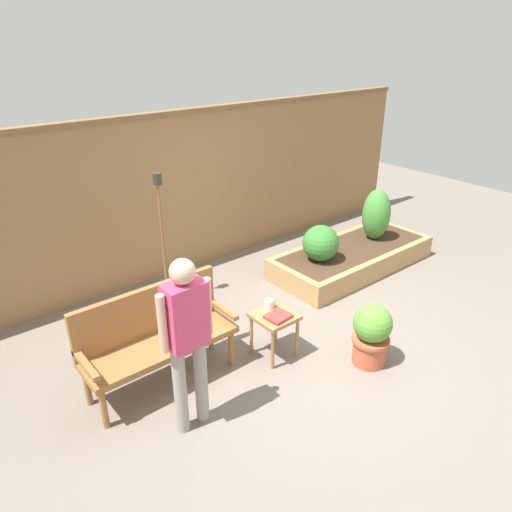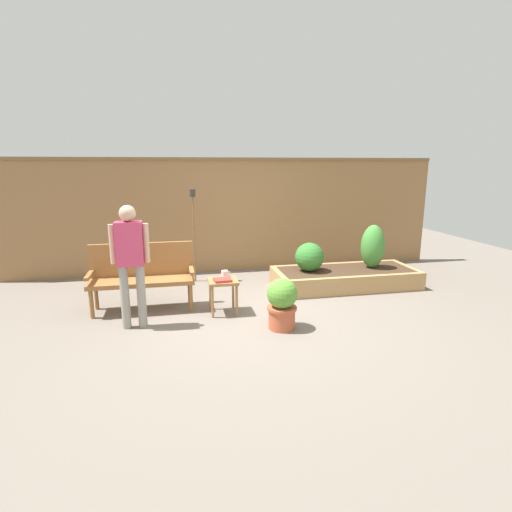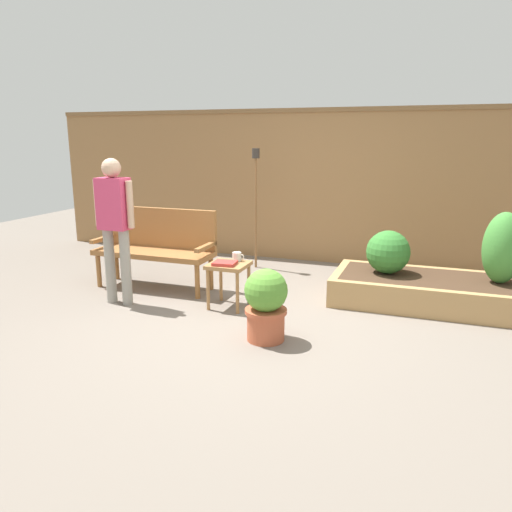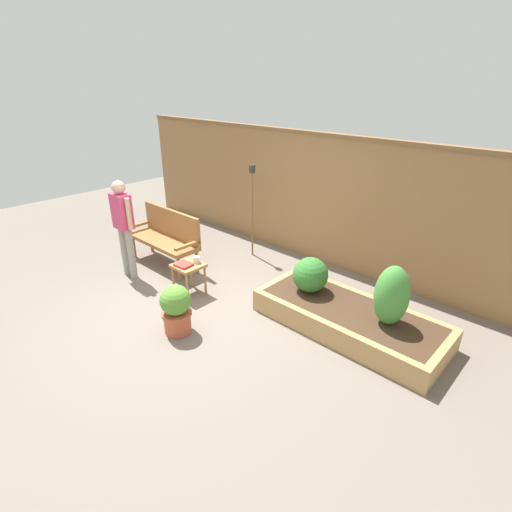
# 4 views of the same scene
# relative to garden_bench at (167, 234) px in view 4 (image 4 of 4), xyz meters

# --- Properties ---
(ground_plane) EXTENTS (14.00, 14.00, 0.00)m
(ground_plane) POSITION_rel_garden_bench_xyz_m (1.47, -0.70, -0.54)
(ground_plane) COLOR #70665B
(fence_back) EXTENTS (8.40, 0.14, 2.16)m
(fence_back) POSITION_rel_garden_bench_xyz_m (1.47, 1.90, 0.55)
(fence_back) COLOR olive
(fence_back) RESTS_ON ground_plane
(garden_bench) EXTENTS (1.44, 0.48, 0.94)m
(garden_bench) POSITION_rel_garden_bench_xyz_m (0.00, 0.00, 0.00)
(garden_bench) COLOR #936033
(garden_bench) RESTS_ON ground_plane
(side_table) EXTENTS (0.40, 0.40, 0.48)m
(side_table) POSITION_rel_garden_bench_xyz_m (1.10, -0.42, -0.15)
(side_table) COLOR #9E7042
(side_table) RESTS_ON ground_plane
(cup_on_table) EXTENTS (0.13, 0.10, 0.09)m
(cup_on_table) POSITION_rel_garden_bench_xyz_m (1.15, -0.29, -0.02)
(cup_on_table) COLOR silver
(cup_on_table) RESTS_ON side_table
(book_on_table) EXTENTS (0.25, 0.22, 0.03)m
(book_on_table) POSITION_rel_garden_bench_xyz_m (1.09, -0.48, -0.05)
(book_on_table) COLOR #B2332D
(book_on_table) RESTS_ON side_table
(potted_boxwood) EXTENTS (0.38, 0.38, 0.65)m
(potted_boxwood) POSITION_rel_garden_bench_xyz_m (1.76, -1.12, -0.20)
(potted_boxwood) COLOR #B75638
(potted_boxwood) RESTS_ON ground_plane
(raised_planter_bed) EXTENTS (2.40, 1.00, 0.30)m
(raised_planter_bed) POSITION_rel_garden_bench_xyz_m (3.29, 0.40, -0.39)
(raised_planter_bed) COLOR #AD8451
(raised_planter_bed) RESTS_ON ground_plane
(shrub_near_bench) EXTENTS (0.48, 0.48, 0.48)m
(shrub_near_bench) POSITION_rel_garden_bench_xyz_m (2.65, 0.43, -0.01)
(shrub_near_bench) COLOR brown
(shrub_near_bench) RESTS_ON raised_planter_bed
(shrub_far_corner) EXTENTS (0.40, 0.40, 0.74)m
(shrub_far_corner) POSITION_rel_garden_bench_xyz_m (3.78, 0.43, 0.13)
(shrub_far_corner) COLOR brown
(shrub_far_corner) RESTS_ON raised_planter_bed
(tiki_torch) EXTENTS (0.10, 0.10, 1.62)m
(tiki_torch) POSITION_rel_garden_bench_xyz_m (0.81, 1.24, 0.57)
(tiki_torch) COLOR brown
(tiki_torch) RESTS_ON ground_plane
(person_by_bench) EXTENTS (0.47, 0.20, 1.56)m
(person_by_bench) POSITION_rel_garden_bench_xyz_m (-0.07, -0.71, 0.39)
(person_by_bench) COLOR gray
(person_by_bench) RESTS_ON ground_plane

